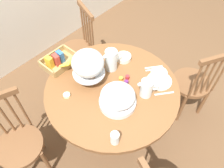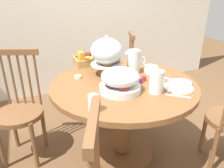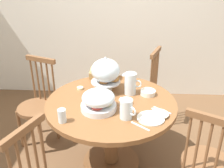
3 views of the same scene
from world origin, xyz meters
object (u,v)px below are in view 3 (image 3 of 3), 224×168
Objects in this scene: dining_table at (111,122)px; windsor_chair_near_window at (38,107)px; china_plate_small at (159,114)px; butter_dish at (80,88)px; windsor_chair_far_side at (142,90)px; pastry_stand_with_dome at (106,72)px; orange_juice_pitcher at (126,110)px; milk_pitcher at (130,85)px; fruit_platter_covered at (98,101)px; windsor_chair_facing_door at (206,165)px; china_plate_large at (151,118)px; cereal_bowl at (148,92)px; drinking_glass at (62,116)px; cereal_basket at (104,72)px.

dining_table is 1.20× the size of windsor_chair_near_window.
butter_dish is at bearing 148.58° from china_plate_small.
pastry_stand_with_dome reaches higher than windsor_chair_far_side.
butter_dish is at bearing 176.11° from pastry_stand_with_dome.
orange_juice_pitcher reaches higher than dining_table.
windsor_chair_far_side reaches higher than milk_pitcher.
dining_table is 3.89× the size of fruit_platter_covered.
windsor_chair_facing_door is 6.50× the size of china_plate_small.
china_plate_large is at bearing -28.15° from windsor_chair_near_window.
pastry_stand_with_dome is 0.37m from fruit_platter_covered.
dining_table is 0.44m from cereal_bowl.
drinking_glass is at bearing -94.34° from butter_dish.
windsor_chair_near_window and windsor_chair_facing_door have the same top height.
fruit_platter_covered reaches higher than drinking_glass.
butter_dish is (-0.65, 0.49, 0.01)m from china_plate_large.
china_plate_large is (0.43, -0.12, -0.08)m from fruit_platter_covered.
windsor_chair_far_side is 0.62m from cereal_basket.
china_plate_small is 0.84m from butter_dish.
orange_juice_pitcher is 0.42m from milk_pitcher.
windsor_chair_facing_door is at bearing -5.60° from drinking_glass.
orange_juice_pitcher is 0.28m from china_plate_small.
pastry_stand_with_dome reaches higher than cereal_basket.
windsor_chair_far_side is at bearing 59.12° from drinking_glass.
windsor_chair_near_window and windsor_chair_far_side have the same top height.
windsor_chair_near_window is at bearing 166.44° from butter_dish.
windsor_chair_near_window is 16.25× the size of butter_dish.
fruit_platter_covered is (-0.03, -0.35, -0.11)m from pastry_stand_with_dome.
cereal_bowl is (1.15, -0.20, 0.31)m from windsor_chair_near_window.
orange_juice_pitcher is at bearing -116.60° from cereal_bowl.
fruit_platter_covered is at bearing -34.39° from windsor_chair_near_window.
china_plate_large is 0.81m from butter_dish.
dining_table is 7.05× the size of orange_juice_pitcher.
windsor_chair_facing_door reaches higher than butter_dish.
fruit_platter_covered is 0.40m from milk_pitcher.
fruit_platter_covered is at bearing 153.91° from orange_juice_pitcher.
china_plate_large is 2.00× the size of drinking_glass.
orange_juice_pitcher is 2.76× the size of butter_dish.
orange_juice_pitcher is 0.50m from drinking_glass.
fruit_platter_covered is 2.14× the size of cereal_bowl.
windsor_chair_far_side is (1.15, 0.47, 0.00)m from windsor_chair_near_window.
orange_juice_pitcher reaches higher than butter_dish.
dining_table is 0.41m from orange_juice_pitcher.
drinking_glass is (0.45, -0.69, 0.34)m from windsor_chair_near_window.
china_plate_large is (-0.00, -1.08, 0.29)m from windsor_chair_far_side.
butter_dish reaches higher than dining_table.
milk_pitcher reaches higher than drinking_glass.
windsor_chair_near_window is at bearing 169.66° from pastry_stand_with_dome.
drinking_glass is at bearing 174.40° from windsor_chair_facing_door.
milk_pitcher is 1.38× the size of china_plate_small.
orange_juice_pitcher is at bearing 177.71° from china_plate_large.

